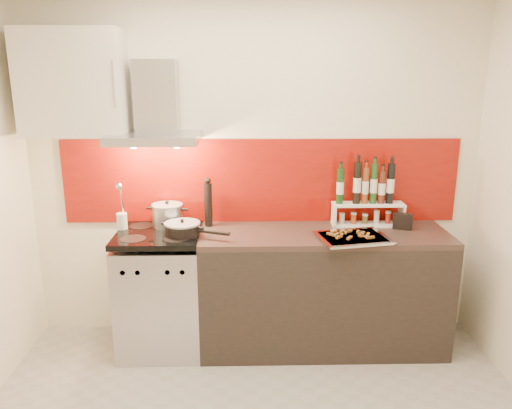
{
  "coord_description": "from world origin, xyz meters",
  "views": [
    {
      "loc": [
        -0.07,
        -2.33,
        2.02
      ],
      "look_at": [
        0.0,
        0.95,
        1.15
      ],
      "focal_mm": 35.0,
      "sensor_mm": 36.0,
      "label": 1
    }
  ],
  "objects_px": {
    "stock_pot": "(168,215)",
    "baking_tray": "(353,237)",
    "saute_pan": "(183,229)",
    "range_stove": "(161,292)",
    "pepper_mill": "(208,203)",
    "counter": "(322,289)"
  },
  "relations": [
    {
      "from": "baking_tray",
      "to": "range_stove",
      "type": "bearing_deg",
      "value": 173.09
    },
    {
      "from": "stock_pot",
      "to": "pepper_mill",
      "type": "xyz_separation_m",
      "value": [
        0.3,
        0.03,
        0.09
      ]
    },
    {
      "from": "stock_pot",
      "to": "saute_pan",
      "type": "distance_m",
      "value": 0.26
    },
    {
      "from": "counter",
      "to": "baking_tray",
      "type": "bearing_deg",
      "value": -45.21
    },
    {
      "from": "stock_pot",
      "to": "pepper_mill",
      "type": "distance_m",
      "value": 0.31
    },
    {
      "from": "range_stove",
      "to": "baking_tray",
      "type": "height_order",
      "value": "baking_tray"
    },
    {
      "from": "range_stove",
      "to": "pepper_mill",
      "type": "distance_m",
      "value": 0.75
    },
    {
      "from": "stock_pot",
      "to": "baking_tray",
      "type": "bearing_deg",
      "value": -13.43
    },
    {
      "from": "counter",
      "to": "pepper_mill",
      "type": "height_order",
      "value": "pepper_mill"
    },
    {
      "from": "range_stove",
      "to": "saute_pan",
      "type": "relative_size",
      "value": 1.94
    },
    {
      "from": "range_stove",
      "to": "saute_pan",
      "type": "distance_m",
      "value": 0.55
    },
    {
      "from": "saute_pan",
      "to": "pepper_mill",
      "type": "xyz_separation_m",
      "value": [
        0.16,
        0.24,
        0.12
      ]
    },
    {
      "from": "stock_pot",
      "to": "pepper_mill",
      "type": "height_order",
      "value": "pepper_mill"
    },
    {
      "from": "counter",
      "to": "saute_pan",
      "type": "distance_m",
      "value": 1.13
    },
    {
      "from": "pepper_mill",
      "to": "counter",
      "type": "bearing_deg",
      "value": -11.3
    },
    {
      "from": "stock_pot",
      "to": "saute_pan",
      "type": "relative_size",
      "value": 0.49
    },
    {
      "from": "saute_pan",
      "to": "pepper_mill",
      "type": "relative_size",
      "value": 1.26
    },
    {
      "from": "pepper_mill",
      "to": "baking_tray",
      "type": "distance_m",
      "value": 1.09
    },
    {
      "from": "saute_pan",
      "to": "range_stove",
      "type": "bearing_deg",
      "value": 160.87
    },
    {
      "from": "saute_pan",
      "to": "baking_tray",
      "type": "xyz_separation_m",
      "value": [
        1.18,
        -0.1,
        -0.04
      ]
    },
    {
      "from": "baking_tray",
      "to": "counter",
      "type": "bearing_deg",
      "value": 134.79
    },
    {
      "from": "range_stove",
      "to": "saute_pan",
      "type": "height_order",
      "value": "saute_pan"
    }
  ]
}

